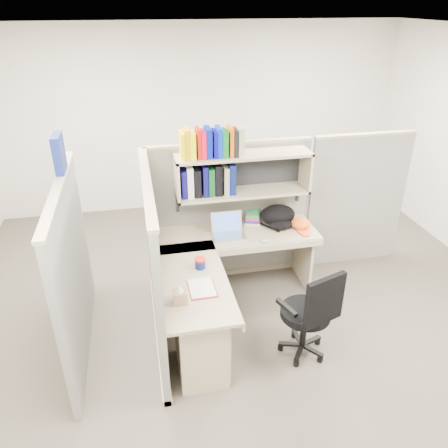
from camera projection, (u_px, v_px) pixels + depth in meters
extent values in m
plane|color=#38312B|center=(247.00, 321.00, 4.49)|extent=(6.00, 6.00, 0.00)
plane|color=beige|center=(199.00, 120.00, 6.48)|extent=(6.00, 0.00, 6.00)
plane|color=white|center=(256.00, 36.00, 3.25)|extent=(6.00, 6.00, 0.00)
cube|color=slate|center=(229.00, 213.00, 4.91)|extent=(1.80, 0.06, 1.60)
cube|color=gray|center=(230.00, 143.00, 4.53)|extent=(1.80, 0.08, 0.03)
cube|color=slate|center=(154.00, 265.00, 3.96)|extent=(0.06, 1.80, 1.60)
cube|color=gray|center=(146.00, 181.00, 3.59)|extent=(0.08, 1.80, 0.03)
cube|color=slate|center=(74.00, 274.00, 3.83)|extent=(0.06, 1.80, 1.60)
cube|color=slate|center=(356.00, 202.00, 5.19)|extent=(1.20, 0.06, 1.60)
cube|color=navy|center=(59.00, 153.00, 3.68)|extent=(0.07, 0.27, 0.32)
cube|color=white|center=(153.00, 218.00, 3.91)|extent=(0.00, 0.21, 0.28)
cube|color=tan|center=(243.00, 155.00, 4.41)|extent=(1.40, 0.34, 0.03)
cube|color=tan|center=(243.00, 192.00, 4.60)|extent=(1.40, 0.34, 0.03)
cube|color=tan|center=(177.00, 179.00, 4.38)|extent=(0.03, 0.34, 0.44)
cube|color=tan|center=(306.00, 169.00, 4.63)|extent=(0.03, 0.34, 0.44)
cube|color=black|center=(239.00, 169.00, 4.64)|extent=(1.38, 0.01, 0.41)
cube|color=yellow|center=(182.00, 145.00, 4.21)|extent=(0.03, 0.20, 0.26)
cube|color=orange|center=(186.00, 144.00, 4.21)|extent=(0.05, 0.20, 0.29)
cube|color=#FCF005|center=(192.00, 145.00, 4.23)|extent=(0.06, 0.20, 0.26)
cube|color=#B21107|center=(198.00, 143.00, 4.23)|extent=(0.04, 0.20, 0.29)
cube|color=red|center=(203.00, 144.00, 4.25)|extent=(0.05, 0.20, 0.26)
cube|color=#041288|center=(208.00, 142.00, 4.25)|extent=(0.06, 0.20, 0.29)
cube|color=#050491|center=(214.00, 143.00, 4.27)|extent=(0.04, 0.20, 0.26)
cube|color=#05279E|center=(219.00, 142.00, 4.27)|extent=(0.04, 0.20, 0.29)
cube|color=#075E19|center=(224.00, 143.00, 4.29)|extent=(0.06, 0.20, 0.26)
cube|color=#C25304|center=(230.00, 141.00, 4.29)|extent=(0.04, 0.20, 0.29)
cube|color=black|center=(234.00, 142.00, 4.31)|extent=(0.05, 0.20, 0.26)
cube|color=tan|center=(240.00, 140.00, 4.31)|extent=(0.06, 0.20, 0.29)
cube|color=#0B074F|center=(183.00, 182.00, 4.43)|extent=(0.05, 0.24, 0.29)
cube|color=silver|center=(189.00, 180.00, 4.43)|extent=(0.06, 0.24, 0.32)
cube|color=black|center=(196.00, 181.00, 4.45)|extent=(0.07, 0.24, 0.29)
cube|color=#09074B|center=(204.00, 179.00, 4.46)|extent=(0.05, 0.24, 0.32)
cube|color=#094017|center=(210.00, 180.00, 4.48)|extent=(0.06, 0.24, 0.29)
cube|color=black|center=(217.00, 178.00, 4.48)|extent=(0.07, 0.24, 0.32)
cube|color=gray|center=(225.00, 179.00, 4.51)|extent=(0.05, 0.24, 0.29)
cube|color=#07124F|center=(231.00, 177.00, 4.51)|extent=(0.06, 0.24, 0.32)
cube|color=tan|center=(236.00, 234.00, 4.66)|extent=(1.74, 0.60, 0.03)
cube|color=tan|center=(193.00, 281.00, 3.89)|extent=(0.60, 1.34, 0.03)
cube|color=tan|center=(242.00, 251.00, 4.41)|extent=(1.74, 0.02, 0.07)
cube|color=tan|center=(226.00, 280.00, 3.96)|extent=(0.02, 1.34, 0.07)
cube|color=tan|center=(200.00, 340.00, 3.76)|extent=(0.40, 0.55, 0.68)
cube|color=gray|center=(224.00, 318.00, 3.70)|extent=(0.02, 0.50, 0.16)
cube|color=gray|center=(224.00, 334.00, 3.78)|extent=(0.02, 0.50, 0.16)
cube|color=gray|center=(224.00, 353.00, 3.89)|extent=(0.02, 0.50, 0.22)
cube|color=#B2B2B7|center=(225.00, 318.00, 3.70)|extent=(0.01, 0.12, 0.01)
cube|color=tan|center=(303.00, 254.00, 5.00)|extent=(0.03, 0.55, 0.70)
cylinder|color=#0E1856|center=(200.00, 264.00, 4.03)|extent=(0.10, 0.10, 0.09)
cylinder|color=red|center=(200.00, 259.00, 4.00)|extent=(0.10, 0.10, 0.02)
ellipsoid|color=#859CBD|center=(265.00, 241.00, 4.46)|extent=(0.09, 0.07, 0.03)
cylinder|color=white|center=(235.00, 222.00, 4.76)|extent=(0.08, 0.08, 0.10)
cylinder|color=black|center=(305.00, 313.00, 3.89)|extent=(0.45, 0.45, 0.07)
cube|color=black|center=(325.00, 301.00, 3.61)|extent=(0.39, 0.17, 0.45)
cylinder|color=black|center=(304.00, 329.00, 3.97)|extent=(0.06, 0.06, 0.39)
cylinder|color=black|center=(302.00, 348.00, 4.08)|extent=(0.43, 0.43, 0.10)
cube|color=black|center=(286.00, 308.00, 3.72)|extent=(0.12, 0.25, 0.04)
cube|color=black|center=(326.00, 291.00, 3.92)|extent=(0.12, 0.25, 0.04)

